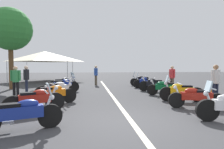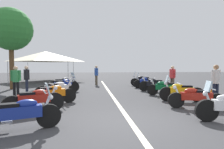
# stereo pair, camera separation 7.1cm
# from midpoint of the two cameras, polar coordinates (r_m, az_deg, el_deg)

# --- Properties ---
(ground_plane) EXTENTS (80.00, 80.00, 0.00)m
(ground_plane) POSITION_cam_midpoint_polar(r_m,az_deg,el_deg) (5.54, 6.44, -14.81)
(ground_plane) COLOR #38383A
(lane_centre_stripe) EXTENTS (19.63, 0.16, 0.01)m
(lane_centre_stripe) POSITION_cam_midpoint_polar(r_m,az_deg,el_deg) (10.02, 0.37, -6.80)
(lane_centre_stripe) COLOR beige
(lane_centre_stripe) RESTS_ON ground_plane
(motorcycle_left_row_0) EXTENTS (0.91, 2.01, 1.21)m
(motorcycle_left_row_0) POSITION_cam_midpoint_polar(r_m,az_deg,el_deg) (5.28, -26.21, -10.71)
(motorcycle_left_row_0) COLOR black
(motorcycle_left_row_0) RESTS_ON ground_plane
(motorcycle_left_row_1) EXTENTS (1.04, 1.92, 1.02)m
(motorcycle_left_row_1) POSITION_cam_midpoint_polar(r_m,az_deg,el_deg) (7.03, -22.52, -7.28)
(motorcycle_left_row_1) COLOR black
(motorcycle_left_row_1) RESTS_ON ground_plane
(motorcycle_left_row_2) EXTENTS (0.94, 2.05, 1.00)m
(motorcycle_left_row_2) POSITION_cam_midpoint_polar(r_m,az_deg,el_deg) (8.40, -17.88, -5.67)
(motorcycle_left_row_2) COLOR black
(motorcycle_left_row_2) RESTS_ON ground_plane
(motorcycle_left_row_3) EXTENTS (1.09, 1.98, 1.01)m
(motorcycle_left_row_3) POSITION_cam_midpoint_polar(r_m,az_deg,el_deg) (9.94, -16.58, -4.31)
(motorcycle_left_row_3) COLOR black
(motorcycle_left_row_3) RESTS_ON ground_plane
(motorcycle_left_row_4) EXTENTS (0.94, 1.95, 1.22)m
(motorcycle_left_row_4) POSITION_cam_midpoint_polar(r_m,az_deg,el_deg) (11.71, -14.65, -3.17)
(motorcycle_left_row_4) COLOR black
(motorcycle_left_row_4) RESTS_ON ground_plane
(motorcycle_left_row_5) EXTENTS (1.13, 1.95, 1.20)m
(motorcycle_left_row_5) POSITION_cam_midpoint_polar(r_m,az_deg,el_deg) (13.32, -14.77, -2.51)
(motorcycle_left_row_5) COLOR black
(motorcycle_left_row_5) RESTS_ON ground_plane
(motorcycle_right_row_1) EXTENTS (0.87, 2.08, 0.99)m
(motorcycle_right_row_1) POSITION_cam_midpoint_polar(r_m,az_deg,el_deg) (7.87, 24.73, -6.40)
(motorcycle_right_row_1) COLOR black
(motorcycle_right_row_1) RESTS_ON ground_plane
(motorcycle_right_row_2) EXTENTS (0.83, 2.01, 1.22)m
(motorcycle_right_row_2) POSITION_cam_midpoint_polar(r_m,az_deg,el_deg) (9.17, 20.79, -4.89)
(motorcycle_right_row_2) COLOR black
(motorcycle_right_row_2) RESTS_ON ground_plane
(motorcycle_right_row_3) EXTENTS (0.97, 1.91, 0.98)m
(motorcycle_right_row_3) POSITION_cam_midpoint_polar(r_m,az_deg,el_deg) (10.61, 16.29, -3.96)
(motorcycle_right_row_3) COLOR black
(motorcycle_right_row_3) RESTS_ON ground_plane
(motorcycle_right_row_4) EXTENTS (0.98, 1.94, 1.01)m
(motorcycle_right_row_4) POSITION_cam_midpoint_polar(r_m,az_deg,el_deg) (12.11, 13.23, -3.01)
(motorcycle_right_row_4) COLOR black
(motorcycle_right_row_4) RESTS_ON ground_plane
(motorcycle_right_row_5) EXTENTS (0.79, 2.00, 1.19)m
(motorcycle_right_row_5) POSITION_cam_midpoint_polar(r_m,az_deg,el_deg) (13.81, 10.86, -2.31)
(motorcycle_right_row_5) COLOR black
(motorcycle_right_row_5) RESTS_ON ground_plane
(motorcycle_right_row_6) EXTENTS (0.83, 2.03, 1.20)m
(motorcycle_right_row_6) POSITION_cam_midpoint_polar(r_m,az_deg,el_deg) (15.32, 9.64, -1.78)
(motorcycle_right_row_6) COLOR black
(motorcycle_right_row_6) RESTS_ON ground_plane
(traffic_cone_1) EXTENTS (0.36, 0.36, 0.61)m
(traffic_cone_1) POSITION_cam_midpoint_polar(r_m,az_deg,el_deg) (10.06, 28.57, -5.44)
(traffic_cone_1) COLOR orange
(traffic_cone_1) RESTS_ON ground_plane
(bystander_0) EXTENTS (0.32, 0.53, 1.65)m
(bystander_0) POSITION_cam_midpoint_polar(r_m,az_deg,el_deg) (10.83, -27.49, -1.27)
(bystander_0) COLOR black
(bystander_0) RESTS_ON ground_plane
(bystander_1) EXTENTS (0.32, 0.52, 1.71)m
(bystander_1) POSITION_cam_midpoint_polar(r_m,az_deg,el_deg) (9.68, 29.67, -1.52)
(bystander_1) COLOR #1E2338
(bystander_1) RESTS_ON ground_plane
(bystander_2) EXTENTS (0.49, 0.32, 1.66)m
(bystander_2) POSITION_cam_midpoint_polar(r_m,az_deg,el_deg) (12.13, -24.79, -0.77)
(bystander_2) COLOR #1E2338
(bystander_2) RESTS_ON ground_plane
(bystander_3) EXTENTS (0.50, 0.32, 1.68)m
(bystander_3) POSITION_cam_midpoint_polar(r_m,az_deg,el_deg) (15.74, -4.75, 0.26)
(bystander_3) COLOR brown
(bystander_3) RESTS_ON ground_plane
(bystander_4) EXTENTS (0.50, 0.32, 1.65)m
(bystander_4) POSITION_cam_midpoint_polar(r_m,az_deg,el_deg) (13.07, 18.38, -0.45)
(bystander_4) COLOR brown
(bystander_4) RESTS_ON ground_plane
(roadside_tree_0) EXTENTS (2.97, 2.97, 5.72)m
(roadside_tree_0) POSITION_cam_midpoint_polar(r_m,az_deg,el_deg) (15.07, -28.75, 12.10)
(roadside_tree_0) COLOR brown
(roadside_tree_0) RESTS_ON ground_plane
(event_tent) EXTENTS (5.99, 5.99, 3.20)m
(event_tent) POSITION_cam_midpoint_polar(r_m,az_deg,el_deg) (20.99, -19.88, 5.28)
(event_tent) COLOR beige
(event_tent) RESTS_ON ground_plane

